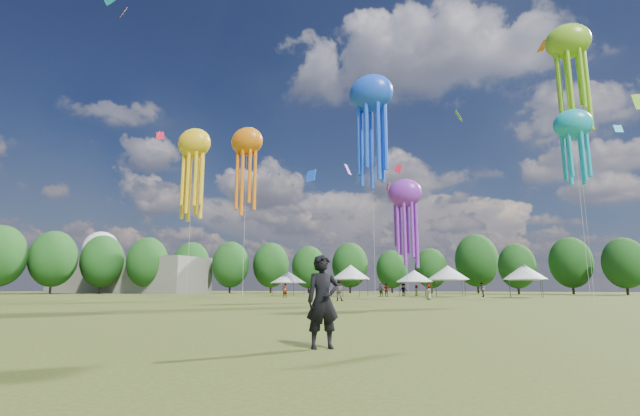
% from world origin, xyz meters
% --- Properties ---
extents(ground, '(300.00, 300.00, 0.00)m').
position_xyz_m(ground, '(0.00, 0.00, 0.00)').
color(ground, '#384416').
rests_on(ground, ground).
extents(observer_main, '(0.81, 0.78, 1.87)m').
position_xyz_m(observer_main, '(8.77, -1.33, 0.94)').
color(observer_main, black).
rests_on(observer_main, ground).
extents(spectator_near, '(0.97, 0.79, 1.88)m').
position_xyz_m(spectator_near, '(-2.69, 30.12, 0.94)').
color(spectator_near, gray).
rests_on(spectator_near, ground).
extents(spectators_far, '(22.88, 21.04, 1.92)m').
position_xyz_m(spectators_far, '(-1.29, 52.54, 0.90)').
color(spectators_far, gray).
rests_on(spectators_far, ground).
extents(festival_tents, '(38.56, 11.07, 4.47)m').
position_xyz_m(festival_tents, '(-1.96, 53.75, 3.13)').
color(festival_tents, '#47474C').
rests_on(festival_tents, ground).
extents(show_kites, '(50.90, 16.98, 32.11)m').
position_xyz_m(show_kites, '(-2.19, 40.28, 20.58)').
color(show_kites, orange).
rests_on(show_kites, ground).
extents(small_kites, '(70.10, 49.36, 44.98)m').
position_xyz_m(small_kites, '(1.80, 40.89, 30.82)').
color(small_kites, orange).
rests_on(small_kites, ground).
extents(treeline, '(201.57, 95.24, 13.43)m').
position_xyz_m(treeline, '(-3.87, 62.51, 6.54)').
color(treeline, '#38281C').
rests_on(treeline, ground).
extents(hangar, '(40.00, 12.00, 8.00)m').
position_xyz_m(hangar, '(-72.00, 72.00, 4.00)').
color(hangar, gray).
rests_on(hangar, ground).
extents(radome, '(9.00, 9.00, 16.00)m').
position_xyz_m(radome, '(-88.00, 78.00, 9.99)').
color(radome, white).
rests_on(radome, ground).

